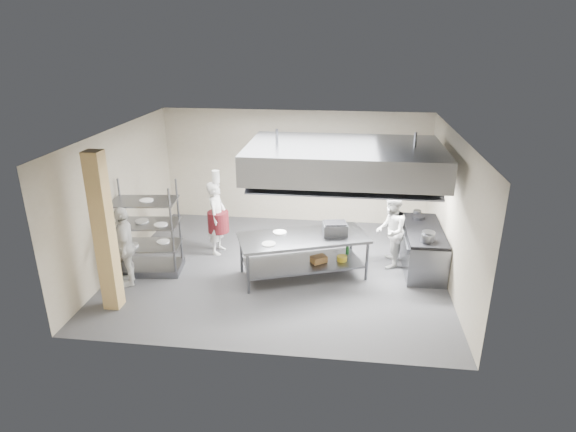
# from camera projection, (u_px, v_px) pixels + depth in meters

# --- Properties ---
(floor) EXTENTS (7.00, 7.00, 0.00)m
(floor) POSITION_uv_depth(u_px,v_px,m) (280.00, 269.00, 10.56)
(floor) COLOR #3A3A3D
(floor) RESTS_ON ground
(ceiling) EXTENTS (7.00, 7.00, 0.00)m
(ceiling) POSITION_uv_depth(u_px,v_px,m) (279.00, 133.00, 9.49)
(ceiling) COLOR silver
(ceiling) RESTS_ON wall_back
(wall_back) EXTENTS (7.00, 0.00, 7.00)m
(wall_back) POSITION_uv_depth(u_px,v_px,m) (295.00, 167.00, 12.81)
(wall_back) COLOR tan
(wall_back) RESTS_ON ground
(wall_left) EXTENTS (0.00, 6.00, 6.00)m
(wall_left) POSITION_uv_depth(u_px,v_px,m) (120.00, 198.00, 10.43)
(wall_left) COLOR tan
(wall_left) RESTS_ON ground
(wall_right) EXTENTS (0.00, 6.00, 6.00)m
(wall_right) POSITION_uv_depth(u_px,v_px,m) (452.00, 212.00, 9.63)
(wall_right) COLOR tan
(wall_right) RESTS_ON ground
(column) EXTENTS (0.30, 0.30, 3.00)m
(column) POSITION_uv_depth(u_px,v_px,m) (104.00, 233.00, 8.60)
(column) COLOR tan
(column) RESTS_ON floor
(exhaust_hood) EXTENTS (4.00, 2.50, 0.60)m
(exhaust_hood) POSITION_uv_depth(u_px,v_px,m) (344.00, 160.00, 9.93)
(exhaust_hood) COLOR slate
(exhaust_hood) RESTS_ON ceiling
(hood_strip_a) EXTENTS (1.60, 0.12, 0.04)m
(hood_strip_a) POSITION_uv_depth(u_px,v_px,m) (301.00, 173.00, 10.14)
(hood_strip_a) COLOR white
(hood_strip_a) RESTS_ON exhaust_hood
(hood_strip_b) EXTENTS (1.60, 0.12, 0.04)m
(hood_strip_b) POSITION_uv_depth(u_px,v_px,m) (387.00, 176.00, 9.94)
(hood_strip_b) COLOR white
(hood_strip_b) RESTS_ON exhaust_hood
(wall_shelf) EXTENTS (1.50, 0.28, 0.04)m
(wall_shelf) POSITION_uv_depth(u_px,v_px,m) (363.00, 171.00, 12.45)
(wall_shelf) COLOR slate
(wall_shelf) RESTS_ON wall_back
(island) EXTENTS (2.86, 1.95, 0.91)m
(island) POSITION_uv_depth(u_px,v_px,m) (303.00, 256.00, 10.10)
(island) COLOR slate
(island) RESTS_ON floor
(island_worktop) EXTENTS (2.86, 1.95, 0.06)m
(island_worktop) POSITION_uv_depth(u_px,v_px,m) (303.00, 238.00, 9.95)
(island_worktop) COLOR slate
(island_worktop) RESTS_ON island
(island_undershelf) EXTENTS (2.62, 1.77, 0.04)m
(island_undershelf) POSITION_uv_depth(u_px,v_px,m) (303.00, 263.00, 10.15)
(island_undershelf) COLOR slate
(island_undershelf) RESTS_ON island
(pass_rack) EXTENTS (1.41, 0.93, 1.98)m
(pass_rack) POSITION_uv_depth(u_px,v_px,m) (147.00, 228.00, 10.13)
(pass_rack) COLOR gray
(pass_rack) RESTS_ON floor
(cooking_range) EXTENTS (0.80, 2.00, 0.84)m
(cooking_range) POSITION_uv_depth(u_px,v_px,m) (422.00, 249.00, 10.52)
(cooking_range) COLOR slate
(cooking_range) RESTS_ON floor
(range_top) EXTENTS (0.78, 1.96, 0.06)m
(range_top) POSITION_uv_depth(u_px,v_px,m) (424.00, 230.00, 10.36)
(range_top) COLOR black
(range_top) RESTS_ON cooking_range
(chef_head) EXTENTS (0.45, 0.65, 1.73)m
(chef_head) POSITION_uv_depth(u_px,v_px,m) (217.00, 218.00, 11.06)
(chef_head) COLOR silver
(chef_head) RESTS_ON floor
(chef_line) EXTENTS (0.70, 0.86, 1.65)m
(chef_line) POSITION_uv_depth(u_px,v_px,m) (391.00, 231.00, 10.43)
(chef_line) COLOR silver
(chef_line) RESTS_ON floor
(chef_plating) EXTENTS (0.73, 1.06, 1.67)m
(chef_plating) POSITION_uv_depth(u_px,v_px,m) (125.00, 246.00, 9.68)
(chef_plating) COLOR silver
(chef_plating) RESTS_ON floor
(griddle) EXTENTS (0.56, 0.47, 0.24)m
(griddle) POSITION_uv_depth(u_px,v_px,m) (335.00, 229.00, 10.01)
(griddle) COLOR slate
(griddle) RESTS_ON island_worktop
(wicker_basket) EXTENTS (0.38, 0.36, 0.14)m
(wicker_basket) POSITION_uv_depth(u_px,v_px,m) (319.00, 259.00, 10.12)
(wicker_basket) COLOR olive
(wicker_basket) RESTS_ON island_undershelf
(stockpot) EXTENTS (0.27, 0.27, 0.18)m
(stockpot) POSITION_uv_depth(u_px,v_px,m) (428.00, 236.00, 9.75)
(stockpot) COLOR gray
(stockpot) RESTS_ON range_top
(plate_stack) EXTENTS (0.28, 0.28, 0.05)m
(plate_stack) POSITION_uv_depth(u_px,v_px,m) (149.00, 244.00, 10.26)
(plate_stack) COLOR white
(plate_stack) RESTS_ON pass_rack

